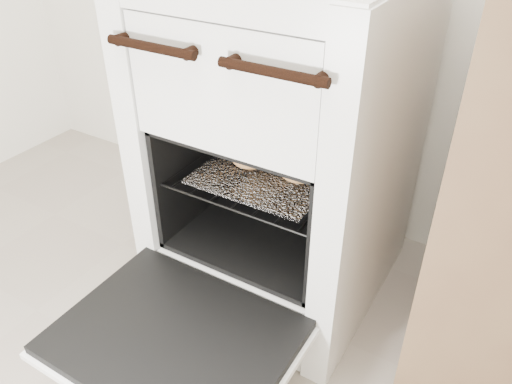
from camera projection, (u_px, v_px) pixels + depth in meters
stove at (284, 152)px, 1.31m from camera, size 0.57×0.64×0.88m
oven_door at (175, 339)px, 1.09m from camera, size 0.52×0.40×0.04m
oven_rack at (271, 172)px, 1.28m from camera, size 0.42×0.40×0.01m
foil_sheet at (268, 174)px, 1.26m from camera, size 0.33×0.29×0.01m
baked_rolls at (273, 160)px, 1.26m from camera, size 0.27×0.18×0.05m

